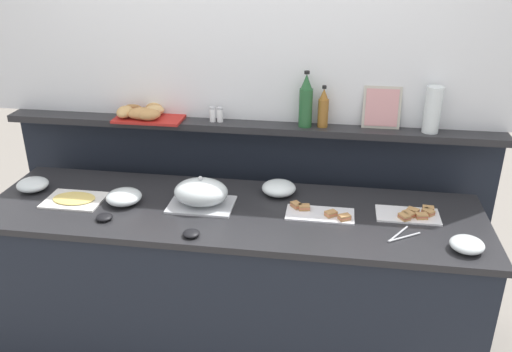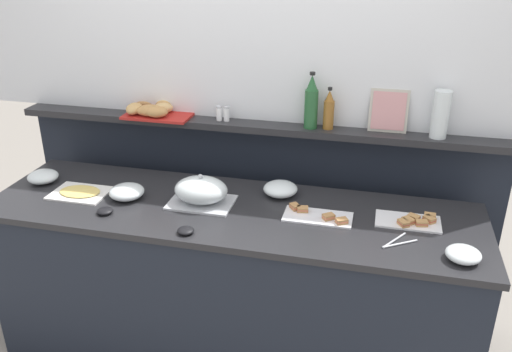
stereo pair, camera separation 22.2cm
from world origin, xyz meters
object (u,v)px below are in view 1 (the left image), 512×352
glass_bowl_large (33,185)px  salt_shaker (213,114)px  glass_bowl_extra (467,245)px  vinegar_bottle_amber (323,109)px  wine_bottle_green (306,102)px  condiment_bowl_teal (104,217)px  glass_bowl_small (124,197)px  framed_picture (382,108)px  glass_bowl_medium (279,189)px  condiment_bowl_cream (191,233)px  serving_cloche (201,193)px  serving_tongs (401,236)px  sandwich_platter_front (320,213)px  bread_basket (145,112)px  water_carafe (433,110)px  cold_cuts_platter (74,199)px  pepper_shaker (220,115)px  sandwich_platter_rear (411,214)px

glass_bowl_large → salt_shaker: 1.08m
glass_bowl_extra → vinegar_bottle_amber: size_ratio=0.65×
glass_bowl_extra → wine_bottle_green: (-0.79, 0.70, 0.43)m
glass_bowl_large → condiment_bowl_teal: 0.60m
glass_bowl_small → salt_shaker: bearing=52.3°
vinegar_bottle_amber → framed_picture: (0.32, 0.03, 0.01)m
glass_bowl_medium → glass_bowl_small: size_ratio=0.99×
wine_bottle_green → salt_shaker: (-0.54, 0.00, -0.10)m
glass_bowl_small → glass_bowl_extra: 1.72m
condiment_bowl_cream → framed_picture: (0.89, 0.81, 0.42)m
serving_cloche → serving_tongs: (1.01, -0.17, -0.07)m
sandwich_platter_front → glass_bowl_medium: (-0.23, 0.21, 0.02)m
glass_bowl_large → salt_shaker: salt_shaker is taller
condiment_bowl_cream → vinegar_bottle_amber: 1.04m
glass_bowl_extra → bread_basket: bread_basket is taller
glass_bowl_medium → condiment_bowl_cream: (-0.36, -0.51, -0.02)m
serving_cloche → glass_bowl_extra: bearing=-10.8°
glass_bowl_small → water_carafe: (1.60, 0.49, 0.41)m
cold_cuts_platter → bread_basket: (0.25, 0.50, 0.35)m
serving_cloche → glass_bowl_extra: size_ratio=2.21×
glass_bowl_extra → vinegar_bottle_amber: 1.06m
condiment_bowl_teal → salt_shaker: bearing=58.8°
sandwich_platter_front → pepper_shaker: size_ratio=3.98×
salt_shaker → framed_picture: size_ratio=0.37×
glass_bowl_extra → water_carafe: water_carafe is taller
salt_shaker → water_carafe: size_ratio=0.34×
serving_tongs → pepper_shaker: (-1.00, 0.63, 0.35)m
serving_tongs → condiment_bowl_teal: bearing=-177.9°
serving_tongs → framed_picture: bearing=97.5°
bread_basket → cold_cuts_platter: bearing=-116.8°
sandwich_platter_rear → glass_bowl_large: (-2.06, -0.00, 0.02)m
glass_bowl_medium → salt_shaker: bearing=148.6°
glass_bowl_extra → wine_bottle_green: wine_bottle_green is taller
serving_cloche → bread_basket: 0.69m
vinegar_bottle_amber → salt_shaker: size_ratio=2.71×
vinegar_bottle_amber → serving_cloche: bearing=-142.5°
cold_cuts_platter → water_carafe: 1.99m
sandwich_platter_rear → condiment_bowl_teal: size_ratio=3.81×
glass_bowl_extra → salt_shaker: bearing=152.0°
glass_bowl_extra → bread_basket: (-1.73, 0.69, 0.33)m
bread_basket → framed_picture: (1.36, 0.05, 0.08)m
condiment_bowl_teal → condiment_bowl_cream: same height
glass_bowl_large → framed_picture: 1.99m
sandwich_platter_rear → framed_picture: framed_picture is taller
water_carafe → cold_cuts_platter: bearing=-164.9°
wine_bottle_green → salt_shaker: bearing=179.6°
glass_bowl_large → glass_bowl_extra: bearing=-7.3°
glass_bowl_small → serving_tongs: (1.42, -0.14, -0.03)m
pepper_shaker → glass_bowl_extra: bearing=-28.8°
condiment_bowl_cream → wine_bottle_green: wine_bottle_green is taller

